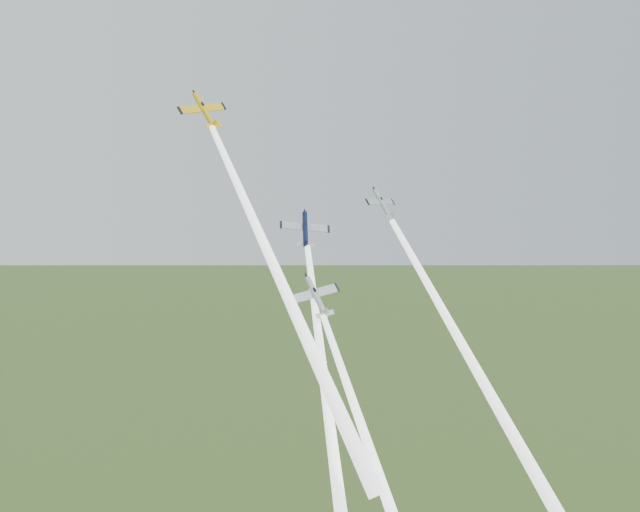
{
  "coord_description": "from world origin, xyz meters",
  "views": [
    {
      "loc": [
        -52.52,
        -111.52,
        102.81
      ],
      "look_at": [
        0.0,
        -6.0,
        92.0
      ],
      "focal_mm": 45.0,
      "sensor_mm": 36.0,
      "label": 1
    }
  ],
  "objects_px": {
    "plane_yellow": "(204,110)",
    "plane_silver_right": "(382,204)",
    "plane_navy": "(305,229)",
    "plane_silver_low": "(316,296)"
  },
  "relations": [
    {
      "from": "plane_silver_low",
      "to": "plane_yellow",
      "type": "bearing_deg",
      "value": 124.48
    },
    {
      "from": "plane_yellow",
      "to": "plane_silver_right",
      "type": "relative_size",
      "value": 1.22
    },
    {
      "from": "plane_yellow",
      "to": "plane_silver_right",
      "type": "distance_m",
      "value": 31.39
    },
    {
      "from": "plane_silver_right",
      "to": "plane_silver_low",
      "type": "distance_m",
      "value": 20.04
    },
    {
      "from": "plane_silver_low",
      "to": "plane_navy",
      "type": "bearing_deg",
      "value": 68.75
    },
    {
      "from": "plane_navy",
      "to": "plane_silver_right",
      "type": "xyz_separation_m",
      "value": [
        11.35,
        -4.77,
        4.02
      ]
    },
    {
      "from": "plane_silver_right",
      "to": "plane_yellow",
      "type": "bearing_deg",
      "value": 137.25
    },
    {
      "from": "plane_navy",
      "to": "plane_silver_low",
      "type": "bearing_deg",
      "value": -90.93
    },
    {
      "from": "plane_navy",
      "to": "plane_silver_low",
      "type": "xyz_separation_m",
      "value": [
        -2.77,
        -9.63,
        -9.36
      ]
    },
    {
      "from": "plane_yellow",
      "to": "plane_silver_right",
      "type": "height_order",
      "value": "plane_yellow"
    }
  ]
}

